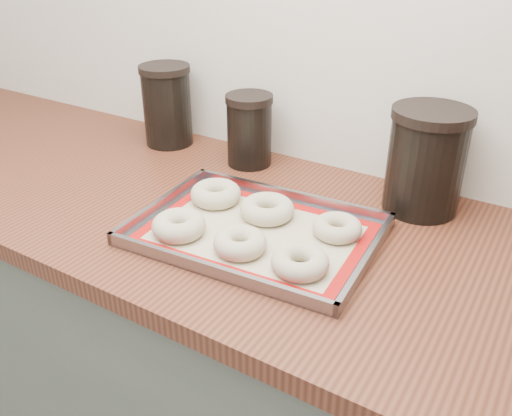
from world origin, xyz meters
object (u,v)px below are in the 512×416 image
Objects in this scene: bagel_back_left at (216,194)px; canister_left at (167,105)px; bagel_back_mid at (267,209)px; canister_right at (426,160)px; bagel_front_left at (179,226)px; bagel_back_right at (337,228)px; bagel_front_mid at (240,243)px; bagel_front_right at (300,262)px; canister_mid at (249,130)px; baking_tray at (256,232)px.

canister_left reaches higher than bagel_back_left.
bagel_back_mid is 0.34m from canister_right.
canister_left is at bearing 131.78° from bagel_front_left.
bagel_front_mid is at bearing -131.28° from bagel_back_right.
bagel_front_right is 0.94× the size of bagel_back_left.
canister_mid is 0.81× the size of canister_right.
bagel_back_left is at bearing -179.97° from bagel_back_mid.
bagel_front_mid is 0.59m from canister_left.
canister_mid is at bearing 147.68° from bagel_back_right.
canister_mid is at bearing 119.94° from bagel_front_mid.
bagel_front_left reaches higher than bagel_front_mid.
canister_left reaches higher than bagel_front_mid.
canister_right is at bearing 40.21° from bagel_back_mid.
bagel_back_left is 0.24m from canister_mid.
bagel_front_left is 1.02× the size of bagel_front_right.
canister_left is at bearing 179.46° from canister_mid.
canister_mid reaches higher than bagel_front_mid.
canister_left is at bearing 153.24° from bagel_back_mid.
canister_mid is at bearing 103.69° from bagel_back_left.
bagel_front_right is 0.20m from bagel_back_mid.
bagel_back_mid is 0.50m from canister_left.
baking_tray is 4.73× the size of bagel_front_right.
bagel_back_right is at bearing 3.57° from bagel_back_mid.
bagel_front_left is 0.26m from bagel_front_right.
canister_left is 0.69m from canister_right.
bagel_back_mid is (-0.02, 0.14, 0.00)m from bagel_front_mid.
canister_mid is (-0.21, 0.36, 0.07)m from bagel_front_mid.
canister_mid is (-0.18, 0.22, 0.07)m from bagel_back_mid.
bagel_front_left is at bearing -176.59° from bagel_front_right.
bagel_back_right is at bearing -19.79° from canister_left.
canister_mid is at bearing 178.85° from canister_right.
bagel_back_right is (0.01, 0.14, -0.00)m from bagel_front_right.
baking_tray is at bearing -32.32° from canister_left.
bagel_front_right is at bearing -42.50° from bagel_back_mid.
bagel_back_right is (0.13, 0.15, -0.00)m from bagel_front_mid.
baking_tray is 4.87× the size of bagel_front_mid.
canister_mid reaches higher than baking_tray.
bagel_back_right is 0.44× the size of canister_right.
canister_right is at bearing 29.20° from bagel_back_left.
bagel_front_right is (0.13, -0.07, 0.02)m from baking_tray.
bagel_front_right reaches higher than baking_tray.
canister_left is (-0.47, 0.36, 0.08)m from bagel_front_mid.
bagel_back_mid reaches higher than bagel_front_right.
bagel_back_left is at bearing -178.06° from bagel_back_right.
canister_left is at bearing 148.78° from bagel_front_right.
canister_left reaches higher than bagel_front_right.
bagel_front_right is 0.92× the size of bagel_back_mid.
bagel_front_mid is 0.47× the size of canister_left.
bagel_front_mid is 0.45× the size of canister_right.
bagel_front_left is 0.18m from bagel_back_mid.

